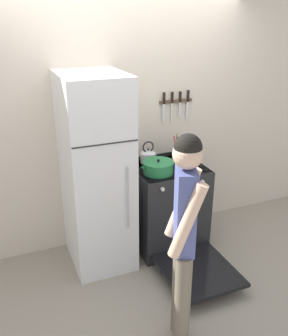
{
  "coord_description": "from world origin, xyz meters",
  "views": [
    {
      "loc": [
        -1.27,
        -3.54,
        2.37
      ],
      "look_at": [
        -0.02,
        -0.5,
        1.0
      ],
      "focal_mm": 40.0,
      "sensor_mm": 36.0,
      "label": 1
    }
  ],
  "objects_px": {
    "stove_range": "(167,207)",
    "utensil_jar": "(176,152)",
    "tea_kettle": "(148,156)",
    "dutch_oven_pot": "(158,167)",
    "refrigerator": "(96,174)",
    "person": "(184,233)"
  },
  "relations": [
    {
      "from": "stove_range",
      "to": "utensil_jar",
      "type": "distance_m",
      "value": 0.59
    },
    {
      "from": "tea_kettle",
      "to": "utensil_jar",
      "type": "distance_m",
      "value": 0.33
    },
    {
      "from": "stove_range",
      "to": "dutch_oven_pot",
      "type": "relative_size",
      "value": 4.14
    },
    {
      "from": "stove_range",
      "to": "dutch_oven_pot",
      "type": "xyz_separation_m",
      "value": [
        -0.16,
        -0.1,
        0.52
      ]
    },
    {
      "from": "refrigerator",
      "to": "utensil_jar",
      "type": "height_order",
      "value": "refrigerator"
    },
    {
      "from": "refrigerator",
      "to": "dutch_oven_pot",
      "type": "distance_m",
      "value": 0.6
    },
    {
      "from": "utensil_jar",
      "to": "person",
      "type": "distance_m",
      "value": 1.54
    },
    {
      "from": "dutch_oven_pot",
      "to": "person",
      "type": "bearing_deg",
      "value": -105.55
    },
    {
      "from": "person",
      "to": "tea_kettle",
      "type": "bearing_deg",
      "value": 7.58
    },
    {
      "from": "refrigerator",
      "to": "tea_kettle",
      "type": "relative_size",
      "value": 7.96
    },
    {
      "from": "stove_range",
      "to": "dutch_oven_pot",
      "type": "height_order",
      "value": "dutch_oven_pot"
    },
    {
      "from": "utensil_jar",
      "to": "person",
      "type": "xyz_separation_m",
      "value": [
        -0.65,
        -1.4,
        -0.03
      ]
    },
    {
      "from": "dutch_oven_pot",
      "to": "utensil_jar",
      "type": "relative_size",
      "value": 1.23
    },
    {
      "from": "tea_kettle",
      "to": "person",
      "type": "height_order",
      "value": "person"
    },
    {
      "from": "tea_kettle",
      "to": "utensil_jar",
      "type": "relative_size",
      "value": 0.85
    },
    {
      "from": "utensil_jar",
      "to": "tea_kettle",
      "type": "bearing_deg",
      "value": -178.81
    },
    {
      "from": "refrigerator",
      "to": "person",
      "type": "distance_m",
      "value": 1.27
    },
    {
      "from": "stove_range",
      "to": "utensil_jar",
      "type": "height_order",
      "value": "utensil_jar"
    },
    {
      "from": "refrigerator",
      "to": "person",
      "type": "height_order",
      "value": "refrigerator"
    },
    {
      "from": "person",
      "to": "utensil_jar",
      "type": "bearing_deg",
      "value": -4.29
    },
    {
      "from": "refrigerator",
      "to": "stove_range",
      "type": "relative_size",
      "value": 1.32
    },
    {
      "from": "dutch_oven_pot",
      "to": "person",
      "type": "xyz_separation_m",
      "value": [
        -0.31,
        -1.11,
        -0.02
      ]
    }
  ]
}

